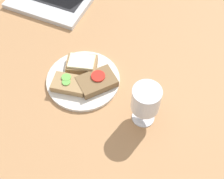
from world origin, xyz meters
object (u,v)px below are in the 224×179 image
at_px(plate, 83,80).
at_px(sandwich_with_cucumber, 69,84).
at_px(sandwich_with_cheese, 82,64).
at_px(wine_glass, 146,101).
at_px(sandwich_with_tomato, 97,81).

bearing_deg(plate, sandwich_with_cucumber, -120.71).
xyz_separation_m(sandwich_with_cheese, wine_glass, (0.25, -0.09, 0.07)).
distance_m(plate, sandwich_with_cucumber, 0.05).
relative_size(sandwich_with_cheese, wine_glass, 0.82).
xyz_separation_m(sandwich_with_cheese, sandwich_with_cucumber, (-0.00, -0.09, -0.00)).
height_order(sandwich_with_cucumber, wine_glass, wine_glass).
height_order(sandwich_with_cheese, sandwich_with_tomato, sandwich_with_cheese).
relative_size(plate, sandwich_with_cheese, 2.04).
distance_m(plate, wine_glass, 0.25).
bearing_deg(plate, wine_glass, -12.38).
xyz_separation_m(plate, sandwich_with_tomato, (0.05, 0.00, 0.02)).
relative_size(sandwich_with_cucumber, sandwich_with_tomato, 0.83).
bearing_deg(sandwich_with_cucumber, wine_glass, -1.52).
xyz_separation_m(sandwich_with_cheese, sandwich_with_tomato, (0.07, -0.04, -0.00)).
xyz_separation_m(sandwich_with_cucumber, wine_glass, (0.25, -0.01, 0.07)).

